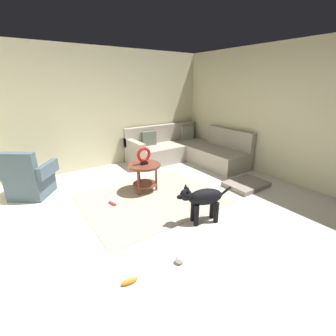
% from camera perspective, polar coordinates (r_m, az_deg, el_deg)
% --- Properties ---
extents(ground_plane, '(6.00, 6.00, 0.10)m').
position_cam_1_polar(ground_plane, '(3.67, -0.50, -12.91)').
color(ground_plane, silver).
extents(wall_back, '(6.00, 0.12, 2.70)m').
position_cam_1_polar(wall_back, '(5.79, -17.51, 13.23)').
color(wall_back, beige).
rests_on(wall_back, ground_plane).
extents(wall_right, '(0.12, 6.00, 2.70)m').
position_cam_1_polar(wall_right, '(5.35, 27.17, 11.49)').
color(wall_right, beige).
rests_on(wall_right, ground_plane).
extents(area_rug, '(2.30, 1.90, 0.01)m').
position_cam_1_polar(area_rug, '(4.23, -4.16, -7.37)').
color(area_rug, '#BCAD93').
rests_on(area_rug, ground_plane).
extents(sectional_couch, '(2.20, 2.25, 0.88)m').
position_cam_1_polar(sectional_couch, '(6.12, 4.33, 4.26)').
color(sectional_couch, '#B2A899').
rests_on(sectional_couch, ground_plane).
extents(armchair, '(1.00, 0.96, 0.88)m').
position_cam_1_polar(armchair, '(4.85, -30.76, -2.49)').
color(armchair, '#4C6070').
rests_on(armchair, ground_plane).
extents(side_table, '(0.60, 0.60, 0.54)m').
position_cam_1_polar(side_table, '(4.36, -5.77, -0.62)').
color(side_table, brown).
rests_on(side_table, ground_plane).
extents(torus_sculpture, '(0.28, 0.08, 0.33)m').
position_cam_1_polar(torus_sculpture, '(4.26, -5.90, 3.09)').
color(torus_sculpture, black).
rests_on(torus_sculpture, side_table).
extents(dog_bed_mat, '(0.80, 0.60, 0.09)m').
position_cam_1_polar(dog_bed_mat, '(4.92, 18.46, -3.78)').
color(dog_bed_mat, gray).
rests_on(dog_bed_mat, ground_plane).
extents(dog, '(0.82, 0.37, 0.63)m').
position_cam_1_polar(dog, '(3.43, 8.39, -7.42)').
color(dog, black).
rests_on(dog, ground_plane).
extents(dog_toy_ball, '(0.10, 0.10, 0.10)m').
position_cam_1_polar(dog_toy_ball, '(2.87, 2.88, -21.28)').
color(dog_toy_ball, silver).
rests_on(dog_toy_ball, ground_plane).
extents(dog_toy_rope, '(0.09, 0.17, 0.05)m').
position_cam_1_polar(dog_toy_rope, '(4.11, -13.37, -8.44)').
color(dog_toy_rope, red).
rests_on(dog_toy_rope, ground_plane).
extents(dog_toy_bone, '(0.19, 0.08, 0.06)m').
position_cam_1_polar(dog_toy_bone, '(2.70, -9.35, -25.52)').
color(dog_toy_bone, orange).
rests_on(dog_toy_bone, ground_plane).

